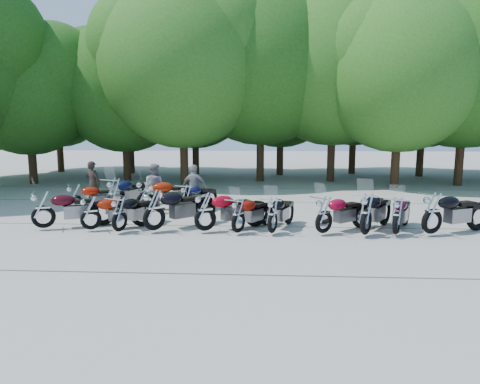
# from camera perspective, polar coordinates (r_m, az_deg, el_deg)

# --- Properties ---
(ground) EXTENTS (90.00, 90.00, 0.00)m
(ground) POSITION_cam_1_polar(r_m,az_deg,el_deg) (12.13, -0.39, -6.21)
(ground) COLOR #9A958B
(ground) RESTS_ON ground
(tree_1) EXTENTS (6.97, 6.97, 8.55)m
(tree_1) POSITION_cam_1_polar(r_m,az_deg,el_deg) (26.32, -26.49, 12.01)
(tree_1) COLOR #3A2614
(tree_1) RESTS_ON ground
(tree_2) EXTENTS (7.31, 7.31, 8.97)m
(tree_2) POSITION_cam_1_polar(r_m,az_deg,el_deg) (25.90, -15.22, 13.22)
(tree_2) COLOR #3A2614
(tree_2) RESTS_ON ground
(tree_3) EXTENTS (8.70, 8.70, 10.67)m
(tree_3) POSITION_cam_1_polar(r_m,az_deg,el_deg) (23.56, -7.70, 16.40)
(tree_3) COLOR #3A2614
(tree_3) RESTS_ON ground
(tree_4) EXTENTS (9.13, 9.13, 11.20)m
(tree_4) POSITION_cam_1_polar(r_m,az_deg,el_deg) (25.04, 2.81, 16.72)
(tree_4) COLOR #3A2614
(tree_4) RESTS_ON ground
(tree_5) EXTENTS (9.04, 9.04, 11.10)m
(tree_5) POSITION_cam_1_polar(r_m,az_deg,el_deg) (25.44, 12.41, 16.27)
(tree_5) COLOR #3A2614
(tree_5) RESTS_ON ground
(tree_6) EXTENTS (8.00, 8.00, 9.82)m
(tree_6) POSITION_cam_1_polar(r_m,az_deg,el_deg) (23.68, 20.58, 14.66)
(tree_6) COLOR #3A2614
(tree_6) RESTS_ON ground
(tree_7) EXTENTS (8.79, 8.79, 10.79)m
(tree_7) POSITION_cam_1_polar(r_m,az_deg,el_deg) (25.92, 27.99, 14.93)
(tree_7) COLOR #3A2614
(tree_7) RESTS_ON ground
(tree_9) EXTENTS (7.59, 7.59, 9.32)m
(tree_9) POSITION_cam_1_polar(r_m,az_deg,el_deg) (32.67, -23.29, 12.18)
(tree_9) COLOR #3A2614
(tree_9) RESTS_ON ground
(tree_10) EXTENTS (7.78, 7.78, 9.55)m
(tree_10) POSITION_cam_1_polar(r_m,az_deg,el_deg) (30.16, -14.65, 13.21)
(tree_10) COLOR #3A2614
(tree_10) RESTS_ON ground
(tree_11) EXTENTS (7.56, 7.56, 9.28)m
(tree_11) POSITION_cam_1_polar(r_m,az_deg,el_deg) (28.58, -6.06, 13.38)
(tree_11) COLOR #3A2614
(tree_11) RESTS_ON ground
(tree_12) EXTENTS (7.88, 7.88, 9.67)m
(tree_12) POSITION_cam_1_polar(r_m,az_deg,el_deg) (28.31, 5.48, 13.90)
(tree_12) COLOR #3A2614
(tree_12) RESTS_ON ground
(tree_13) EXTENTS (8.31, 8.31, 10.20)m
(tree_13) POSITION_cam_1_polar(r_m,az_deg,el_deg) (29.92, 15.09, 13.97)
(tree_13) COLOR #3A2614
(tree_13) RESTS_ON ground
(tree_14) EXTENTS (8.02, 8.02, 9.84)m
(tree_14) POSITION_cam_1_polar(r_m,az_deg,el_deg) (29.65, 23.41, 13.21)
(tree_14) COLOR #3A2614
(tree_14) RESTS_ON ground
(motorcycle_0) EXTENTS (2.49, 1.66, 1.36)m
(motorcycle_0) POSITION_cam_1_polar(r_m,az_deg,el_deg) (14.26, -24.79, -1.98)
(motorcycle_0) COLOR #33060E
(motorcycle_0) RESTS_ON ground
(motorcycle_1) EXTENTS (2.19, 1.62, 1.21)m
(motorcycle_1) POSITION_cam_1_polar(r_m,az_deg,el_deg) (13.56, -19.30, -2.49)
(motorcycle_1) COLOR #8E1905
(motorcycle_1) RESTS_ON ground
(motorcycle_2) EXTENTS (1.42, 2.27, 1.23)m
(motorcycle_2) POSITION_cam_1_polar(r_m,az_deg,el_deg) (13.05, -15.81, -2.71)
(motorcycle_2) COLOR black
(motorcycle_2) RESTS_ON ground
(motorcycle_3) EXTENTS (2.38, 2.37, 1.45)m
(motorcycle_3) POSITION_cam_1_polar(r_m,az_deg,el_deg) (12.88, -11.40, -2.19)
(motorcycle_3) COLOR black
(motorcycle_3) RESTS_ON ground
(motorcycle_4) EXTENTS (2.45, 1.93, 1.37)m
(motorcycle_4) POSITION_cam_1_polar(r_m,az_deg,el_deg) (12.64, -4.67, -2.43)
(motorcycle_4) COLOR #980514
(motorcycle_4) RESTS_ON ground
(motorcycle_5) EXTENTS (1.69, 2.15, 1.20)m
(motorcycle_5) POSITION_cam_1_polar(r_m,az_deg,el_deg) (12.42, -0.23, -3.00)
(motorcycle_5) COLOR #7C0C04
(motorcycle_5) RESTS_ON ground
(motorcycle_6) EXTENTS (1.40, 2.30, 1.25)m
(motorcycle_6) POSITION_cam_1_polar(r_m,az_deg,el_deg) (12.41, 4.37, -2.94)
(motorcycle_6) COLOR black
(motorcycle_6) RESTS_ON ground
(motorcycle_7) EXTENTS (2.22, 1.98, 1.30)m
(motorcycle_7) POSITION_cam_1_polar(r_m,az_deg,el_deg) (12.58, 11.14, -2.81)
(motorcycle_7) COLOR maroon
(motorcycle_7) RESTS_ON ground
(motorcycle_8) EXTENTS (1.97, 2.56, 1.43)m
(motorcycle_8) POSITION_cam_1_polar(r_m,az_deg,el_deg) (12.65, 16.50, -2.63)
(motorcycle_8) COLOR black
(motorcycle_8) RESTS_ON ground
(motorcycle_9) EXTENTS (1.62, 2.34, 1.28)m
(motorcycle_9) POSITION_cam_1_polar(r_m,az_deg,el_deg) (12.99, 20.20, -2.85)
(motorcycle_9) COLOR #3C081E
(motorcycle_9) RESTS_ON ground
(motorcycle_10) EXTENTS (2.63, 1.79, 1.44)m
(motorcycle_10) POSITION_cam_1_polar(r_m,az_deg,el_deg) (13.40, 24.28, -2.40)
(motorcycle_10) COLOR black
(motorcycle_10) RESTS_ON ground
(motorcycle_11) EXTENTS (2.20, 1.62, 1.22)m
(motorcycle_11) POSITION_cam_1_polar(r_m,az_deg,el_deg) (16.52, -21.06, -0.65)
(motorcycle_11) COLOR #9D1605
(motorcycle_11) RESTS_ON ground
(motorcycle_12) EXTENTS (1.64, 2.68, 1.45)m
(motorcycle_12) POSITION_cam_1_polar(r_m,az_deg,el_deg) (16.14, -16.40, -0.21)
(motorcycle_12) COLOR black
(motorcycle_12) RESTS_ON ground
(motorcycle_13) EXTENTS (2.65, 1.77, 1.44)m
(motorcycle_13) POSITION_cam_1_polar(r_m,az_deg,el_deg) (15.70, -12.42, -0.31)
(motorcycle_13) COLOR #9E1D05
(motorcycle_13) RESTS_ON ground
(motorcycle_14) EXTENTS (1.57, 2.25, 1.24)m
(motorcycle_14) POSITION_cam_1_polar(r_m,az_deg,el_deg) (15.31, -7.14, -0.79)
(motorcycle_14) COLOR #0C0E36
(motorcycle_14) RESTS_ON ground
(rider_0) EXTENTS (0.75, 0.62, 1.78)m
(rider_0) POSITION_cam_1_polar(r_m,az_deg,el_deg) (18.00, -19.03, 1.09)
(rider_0) COLOR black
(rider_0) RESTS_ON ground
(rider_1) EXTENTS (1.01, 0.88, 1.76)m
(rider_1) POSITION_cam_1_polar(r_m,az_deg,el_deg) (16.52, -11.37, 0.72)
(rider_1) COLOR #959598
(rider_1) RESTS_ON ground
(rider_2) EXTENTS (1.08, 0.63, 1.72)m
(rider_2) POSITION_cam_1_polar(r_m,az_deg,el_deg) (16.18, -6.08, 0.60)
(rider_2) COLOR gray
(rider_2) RESTS_ON ground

